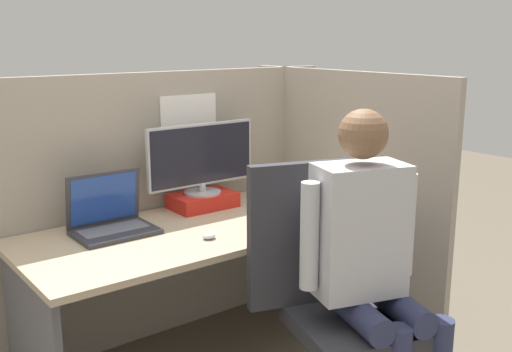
{
  "coord_description": "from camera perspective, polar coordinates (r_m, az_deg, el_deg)",
  "views": [
    {
      "loc": [
        -1.43,
        -1.91,
        1.57
      ],
      "look_at": [
        0.19,
        0.19,
        0.95
      ],
      "focal_mm": 42.0,
      "sensor_mm": 36.0,
      "label": 1
    }
  ],
  "objects": [
    {
      "name": "cubicle_panel_back",
      "position": [
        3.18,
        -9.34,
        -2.89
      ],
      "size": [
        2.18,
        0.05,
        1.4
      ],
      "color": "gray",
      "rests_on": "ground"
    },
    {
      "name": "carrot_toy",
      "position": [
        2.83,
        4.61,
        -4.4
      ],
      "size": [
        0.04,
        0.12,
        0.04
      ],
      "color": "orange",
      "rests_on": "desk"
    },
    {
      "name": "cubicle_panel_right",
      "position": [
        3.31,
        8.06,
        -2.27
      ],
      "size": [
        0.04,
        1.42,
        1.4
      ],
      "color": "gray",
      "rests_on": "ground"
    },
    {
      "name": "stapler",
      "position": [
        3.25,
        6.08,
        -2.0
      ],
      "size": [
        0.05,
        0.15,
        0.05
      ],
      "color": "#2D2D33",
      "rests_on": "desk"
    },
    {
      "name": "office_chair",
      "position": [
        2.46,
        7.18,
        -11.28
      ],
      "size": [
        0.59,
        0.63,
        1.09
      ],
      "color": "#2D2D33",
      "rests_on": "ground"
    },
    {
      "name": "person",
      "position": [
        2.32,
        10.93,
        -7.39
      ],
      "size": [
        0.46,
        0.47,
        1.32
      ],
      "color": "#282D4C",
      "rests_on": "ground"
    },
    {
      "name": "paper_box",
      "position": [
        3.13,
        -5.1,
        -2.33
      ],
      "size": [
        0.33,
        0.22,
        0.08
      ],
      "color": "red",
      "rests_on": "desk"
    },
    {
      "name": "monitor",
      "position": [
        3.08,
        -5.21,
        1.76
      ],
      "size": [
        0.62,
        0.19,
        0.36
      ],
      "color": "#B2B2B7",
      "rests_on": "paper_box"
    },
    {
      "name": "mouse",
      "position": [
        2.66,
        -4.5,
        -5.7
      ],
      "size": [
        0.06,
        0.05,
        0.03
      ],
      "color": "silver",
      "rests_on": "desk"
    },
    {
      "name": "desk",
      "position": [
        2.89,
        -5.36,
        -7.71
      ],
      "size": [
        1.68,
        0.77,
        0.7
      ],
      "color": "tan",
      "rests_on": "ground"
    },
    {
      "name": "laptop",
      "position": [
        2.8,
        -13.58,
        -4.22
      ],
      "size": [
        0.36,
        0.26,
        0.27
      ],
      "color": "#2D2D33",
      "rests_on": "desk"
    },
    {
      "name": "coffee_mug",
      "position": [
        3.31,
        0.54,
        -1.24
      ],
      "size": [
        0.08,
        0.08,
        0.09
      ],
      "color": "white",
      "rests_on": "desk"
    }
  ]
}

